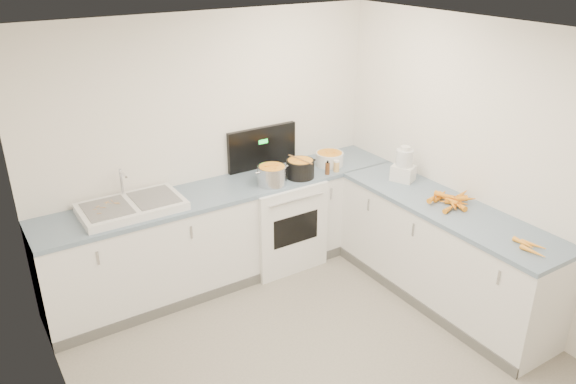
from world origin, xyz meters
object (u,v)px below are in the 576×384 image
extract_bottle (327,169)px  black_pot (300,170)px  stove (278,218)px  food_processor (404,166)px  sink (132,206)px  mixing_bowl (329,159)px  steel_pot (272,176)px  spice_jar (336,167)px

extract_bottle → black_pot: bearing=163.0°
stove → black_pot: stove is taller
stove → extract_bottle: stove is taller
food_processor → extract_bottle: bearing=135.3°
stove → sink: bearing=179.4°
mixing_bowl → sink: bearing=178.7°
stove → mixing_bowl: bearing=-2.9°
stove → mixing_bowl: size_ratio=4.75×
stove → steel_pot: (-0.15, -0.15, 0.55)m
spice_jar → food_processor: 0.67m
extract_bottle → sink: bearing=172.7°
black_pot → spice_jar: black_pot is taller
sink → steel_pot: bearing=-7.2°
black_pot → mixing_bowl: size_ratio=0.96×
spice_jar → stove: bearing=159.2°
stove → food_processor: (0.96, -0.74, 0.61)m
sink → extract_bottle: bearing=-7.3°
black_pot → extract_bottle: black_pot is taller
black_pot → steel_pot: bearing=-179.1°
steel_pot → food_processor: (1.11, -0.59, 0.07)m
mixing_bowl → food_processor: size_ratio=0.83×
food_processor → spice_jar: bearing=127.3°
steel_pot → black_pot: size_ratio=1.00×
sink → black_pot: sink is taller
mixing_bowl → spice_jar: bearing=-104.7°
steel_pot → mixing_bowl: bearing=8.8°
black_pot → sink: bearing=174.4°
sink → spice_jar: sink is taller
food_processor → steel_pot: bearing=152.0°
steel_pot → mixing_bowl: size_ratio=0.96×
black_pot → food_processor: (0.79, -0.60, 0.07)m
spice_jar → food_processor: bearing=-52.7°
steel_pot → black_pot: steel_pot is taller
sink → mixing_bowl: (2.06, -0.05, 0.03)m
black_pot → mixing_bowl: 0.45m
sink → extract_bottle: 1.91m
black_pot → spice_jar: size_ratio=2.70×
sink → extract_bottle: sink is taller
steel_pot → black_pot: 0.32m
spice_jar → food_processor: food_processor is taller
sink → food_processor: bearing=-17.4°
sink → food_processor: food_processor is taller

